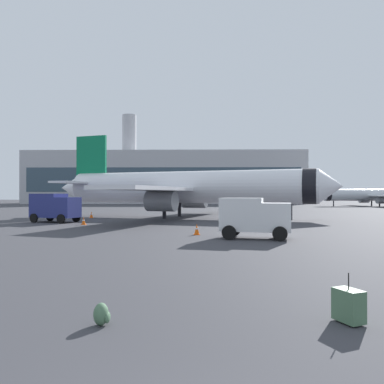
# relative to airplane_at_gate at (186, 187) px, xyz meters

# --- Properties ---
(airplane_at_gate) EXTENTS (34.91, 31.89, 10.50)m
(airplane_at_gate) POSITION_rel_airplane_at_gate_xyz_m (0.00, 0.00, 0.00)
(airplane_at_gate) COLOR white
(airplane_at_gate) RESTS_ON ground
(airplane_taxiing) EXTENTS (26.06, 23.52, 7.65)m
(airplane_taxiing) POSITION_rel_airplane_at_gate_xyz_m (42.02, 45.93, -0.99)
(airplane_taxiing) COLOR silver
(airplane_taxiing) RESTS_ON ground
(service_truck) EXTENTS (5.26, 3.83, 2.90)m
(service_truck) POSITION_rel_airplane_at_gate_xyz_m (-13.04, -7.45, -2.05)
(service_truck) COLOR navy
(service_truck) RESTS_ON ground
(cargo_van) EXTENTS (4.73, 3.15, 2.60)m
(cargo_van) POSITION_rel_airplane_at_gate_xyz_m (5.15, -21.64, -2.21)
(cargo_van) COLOR white
(cargo_van) RESTS_ON ground
(safety_cone_near) EXTENTS (0.44, 0.44, 0.73)m
(safety_cone_near) POSITION_rel_airplane_at_gate_xyz_m (-9.13, -10.63, -3.30)
(safety_cone_near) COLOR #F2590C
(safety_cone_near) RESTS_ON ground
(safety_cone_mid) EXTENTS (0.44, 0.44, 0.79)m
(safety_cone_mid) POSITION_rel_airplane_at_gate_xyz_m (-11.36, -0.19, -3.27)
(safety_cone_mid) COLOR #F2590C
(safety_cone_mid) RESTS_ON ground
(safety_cone_far) EXTENTS (0.44, 0.44, 0.77)m
(safety_cone_far) POSITION_rel_airplane_at_gate_xyz_m (1.46, -19.37, -3.28)
(safety_cone_far) COLOR #F2590C
(safety_cone_far) RESTS_ON ground
(rolling_suitcase) EXTENTS (0.63, 0.75, 1.10)m
(rolling_suitcase) POSITION_rel_airplane_at_gate_xyz_m (4.93, -37.79, -3.27)
(rolling_suitcase) COLOR #476B4C
(rolling_suitcase) RESTS_ON ground
(traveller_backpack) EXTENTS (0.36, 0.40, 0.48)m
(traveller_backpack) POSITION_rel_airplane_at_gate_xyz_m (-0.45, -38.03, -3.42)
(traveller_backpack) COLOR #476B4C
(traveller_backpack) RESTS_ON ground
(terminal_building) EXTENTS (84.62, 17.86, 27.89)m
(terminal_building) POSITION_rel_airplane_at_gate_xyz_m (-9.24, 75.07, 4.42)
(terminal_building) COLOR #B2B2B7
(terminal_building) RESTS_ON ground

